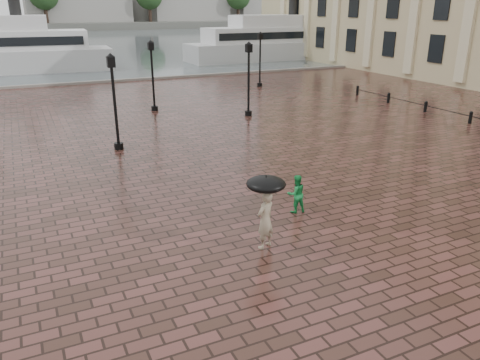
# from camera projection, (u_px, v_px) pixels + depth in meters

# --- Properties ---
(ground) EXTENTS (300.00, 300.00, 0.00)m
(ground) POSITION_uv_depth(u_px,v_px,m) (345.00, 201.00, 16.72)
(ground) COLOR #321E17
(ground) RESTS_ON ground
(harbour_water) EXTENTS (240.00, 240.00, 0.00)m
(harbour_water) POSITION_uv_depth(u_px,v_px,m) (66.00, 41.00, 94.75)
(harbour_water) COLOR #414B4F
(harbour_water) RESTS_ON ground
(quay_edge) EXTENTS (80.00, 0.60, 0.30)m
(quay_edge) POSITION_uv_depth(u_px,v_px,m) (135.00, 80.00, 43.86)
(quay_edge) COLOR slate
(quay_edge) RESTS_ON ground
(far_shore) EXTENTS (300.00, 60.00, 2.00)m
(far_shore) POSITION_uv_depth(u_px,v_px,m) (43.00, 24.00, 152.07)
(far_shore) COLOR #4C4C47
(far_shore) RESTS_ON ground
(bollard_row) EXTENTS (0.22, 21.22, 0.73)m
(bollard_row) POSITION_uv_depth(u_px,v_px,m) (471.00, 117.00, 27.67)
(bollard_row) COLOR black
(bollard_row) RESTS_ON ground
(street_lamps) EXTENTS (21.44, 14.44, 4.40)m
(street_lamps) POSITION_uv_depth(u_px,v_px,m) (160.00, 76.00, 30.19)
(street_lamps) COLOR black
(street_lamps) RESTS_ON ground
(adult_pedestrian) EXTENTS (0.74, 0.62, 1.73)m
(adult_pedestrian) POSITION_uv_depth(u_px,v_px,m) (265.00, 220.00, 13.21)
(adult_pedestrian) COLOR gray
(adult_pedestrian) RESTS_ON ground
(child_pedestrian) EXTENTS (0.69, 0.56, 1.32)m
(child_pedestrian) POSITION_uv_depth(u_px,v_px,m) (296.00, 194.00, 15.60)
(child_pedestrian) COLOR green
(child_pedestrian) RESTS_ON ground
(ferry_far) EXTENTS (23.07, 5.89, 7.54)m
(ferry_far) POSITION_uv_depth(u_px,v_px,m) (274.00, 41.00, 60.46)
(ferry_far) COLOR #BDBDBD
(ferry_far) RESTS_ON ground
(umbrella) EXTENTS (1.10, 1.10, 1.15)m
(umbrella) POSITION_uv_depth(u_px,v_px,m) (266.00, 184.00, 12.83)
(umbrella) COLOR black
(umbrella) RESTS_ON ground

